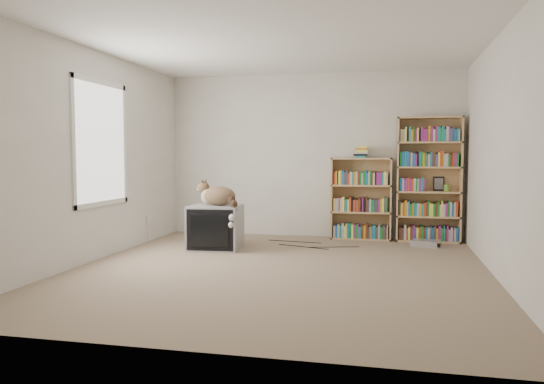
% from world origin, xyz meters
% --- Properties ---
extents(floor, '(4.50, 5.00, 0.01)m').
position_xyz_m(floor, '(0.00, 0.00, 0.00)').
color(floor, '#9D836A').
rests_on(floor, ground).
extents(wall_back, '(4.50, 0.02, 2.50)m').
position_xyz_m(wall_back, '(0.00, 2.50, 1.25)').
color(wall_back, silver).
rests_on(wall_back, floor).
extents(wall_front, '(4.50, 0.02, 2.50)m').
position_xyz_m(wall_front, '(0.00, -2.50, 1.25)').
color(wall_front, silver).
rests_on(wall_front, floor).
extents(wall_left, '(0.02, 5.00, 2.50)m').
position_xyz_m(wall_left, '(-2.25, 0.00, 1.25)').
color(wall_left, silver).
rests_on(wall_left, floor).
extents(wall_right, '(0.02, 5.00, 2.50)m').
position_xyz_m(wall_right, '(2.25, 0.00, 1.25)').
color(wall_right, silver).
rests_on(wall_right, floor).
extents(ceiling, '(4.50, 5.00, 0.02)m').
position_xyz_m(ceiling, '(0.00, 0.00, 2.50)').
color(ceiling, white).
rests_on(ceiling, wall_back).
extents(window, '(0.02, 1.22, 1.52)m').
position_xyz_m(window, '(-2.24, 0.20, 1.40)').
color(window, white).
rests_on(window, wall_left).
extents(crt_tv, '(0.72, 0.66, 0.58)m').
position_xyz_m(crt_tv, '(-1.10, 1.10, 0.29)').
color(crt_tv, gray).
rests_on(crt_tv, floor).
extents(cat, '(0.68, 0.58, 0.56)m').
position_xyz_m(cat, '(-1.02, 1.09, 0.68)').
color(cat, '#322014').
rests_on(cat, crt_tv).
extents(bookcase_tall, '(0.90, 0.30, 1.80)m').
position_xyz_m(bookcase_tall, '(1.72, 2.36, 0.86)').
color(bookcase_tall, tan).
rests_on(bookcase_tall, floor).
extents(bookcase_short, '(0.88, 0.30, 1.22)m').
position_xyz_m(bookcase_short, '(0.76, 2.36, 0.55)').
color(bookcase_short, tan).
rests_on(bookcase_short, floor).
extents(book_stack, '(0.20, 0.27, 0.17)m').
position_xyz_m(book_stack, '(0.76, 2.31, 1.30)').
color(book_stack, red).
rests_on(book_stack, bookcase_short).
extents(green_mug, '(0.08, 0.08, 0.09)m').
position_xyz_m(green_mug, '(1.98, 2.34, 0.78)').
color(green_mug, '#6AAC31').
rests_on(green_mug, bookcase_tall).
extents(framed_print, '(0.15, 0.05, 0.21)m').
position_xyz_m(framed_print, '(1.87, 2.44, 0.84)').
color(framed_print, black).
rests_on(framed_print, bookcase_tall).
extents(dvd_player, '(0.42, 0.35, 0.08)m').
position_xyz_m(dvd_player, '(1.67, 1.92, 0.04)').
color(dvd_player, '#B9B8BE').
rests_on(dvd_player, floor).
extents(wall_outlet, '(0.01, 0.08, 0.13)m').
position_xyz_m(wall_outlet, '(-2.24, 1.44, 0.32)').
color(wall_outlet, silver).
rests_on(wall_outlet, wall_left).
extents(floor_cables, '(1.20, 0.70, 0.01)m').
position_xyz_m(floor_cables, '(0.05, 1.75, 0.00)').
color(floor_cables, black).
rests_on(floor_cables, floor).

